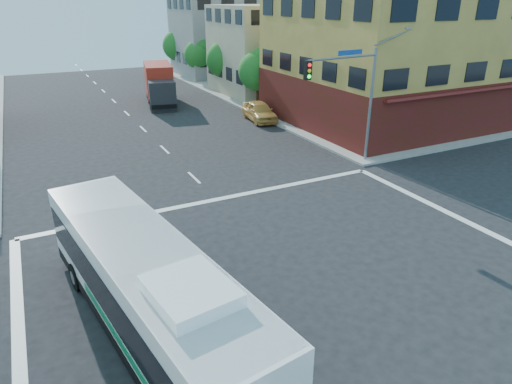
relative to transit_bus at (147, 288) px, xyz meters
name	(u,v)px	position (x,y,z in m)	size (l,w,h in m)	color
ground	(320,298)	(5.75, -0.82, -1.72)	(120.00, 120.00, 0.00)	black
sidewalk_ne	(392,78)	(40.75, 34.18, -1.65)	(50.00, 50.00, 0.15)	#98968D
corner_building_ne	(400,48)	(25.74, 17.65, 4.17)	(18.10, 15.44, 14.00)	gold
building_east_near	(275,50)	(22.73, 33.15, 2.78)	(12.06, 10.06, 9.00)	#BDB191
building_east_far	(224,36)	(22.73, 47.15, 3.28)	(12.06, 10.06, 10.00)	gray
signal_mast_ne	(351,86)	(14.83, 9.79, 3.26)	(7.91, 1.13, 8.07)	slate
street_tree_a	(259,69)	(17.66, 27.10, 1.87)	(3.60, 3.60, 5.53)	#322212
street_tree_b	(225,57)	(17.66, 35.10, 2.03)	(3.80, 3.80, 5.79)	#322212
street_tree_c	(199,53)	(17.66, 43.10, 1.74)	(3.40, 3.40, 5.29)	#322212
street_tree_d	(178,44)	(17.66, 51.10, 2.16)	(4.00, 4.00, 6.03)	#322212
transit_bus	(147,288)	(0.00, 0.00, 0.00)	(4.24, 12.14, 3.52)	black
box_truck	(160,85)	(9.73, 32.87, 0.08)	(3.98, 8.55, 3.71)	#242429
parked_car	(259,111)	(15.30, 22.37, -0.91)	(1.92, 4.78, 1.63)	gold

